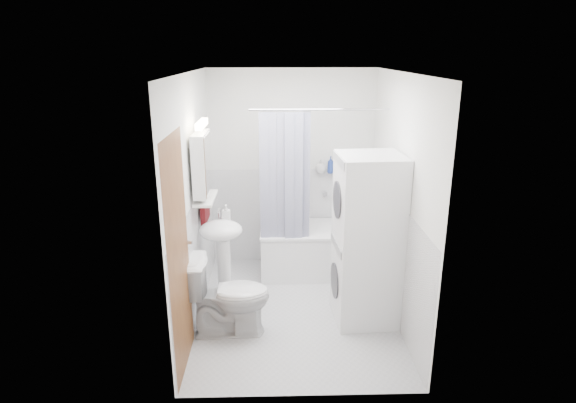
{
  "coord_description": "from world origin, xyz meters",
  "views": [
    {
      "loc": [
        -0.2,
        -4.44,
        2.59
      ],
      "look_at": [
        -0.08,
        0.15,
        1.14
      ],
      "focal_mm": 30.0,
      "sensor_mm": 36.0,
      "label": 1
    }
  ],
  "objects_px": {
    "bathtub": "(323,248)",
    "sink": "(222,244)",
    "washer_dryer": "(367,240)",
    "toilet": "(228,296)"
  },
  "relations": [
    {
      "from": "sink",
      "to": "washer_dryer",
      "type": "relative_size",
      "value": 0.62
    },
    {
      "from": "bathtub",
      "to": "toilet",
      "type": "xyz_separation_m",
      "value": [
        -1.02,
        -1.3,
        0.07
      ]
    },
    {
      "from": "toilet",
      "to": "washer_dryer",
      "type": "bearing_deg",
      "value": -82.11
    },
    {
      "from": "washer_dryer",
      "to": "sink",
      "type": "bearing_deg",
      "value": 165.39
    },
    {
      "from": "bathtub",
      "to": "toilet",
      "type": "relative_size",
      "value": 1.91
    },
    {
      "from": "washer_dryer",
      "to": "toilet",
      "type": "relative_size",
      "value": 2.15
    },
    {
      "from": "bathtub",
      "to": "sink",
      "type": "relative_size",
      "value": 1.43
    },
    {
      "from": "sink",
      "to": "washer_dryer",
      "type": "bearing_deg",
      "value": -10.91
    },
    {
      "from": "sink",
      "to": "washer_dryer",
      "type": "distance_m",
      "value": 1.46
    },
    {
      "from": "bathtub",
      "to": "sink",
      "type": "xyz_separation_m",
      "value": [
        -1.12,
        -0.79,
        0.39
      ]
    }
  ]
}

